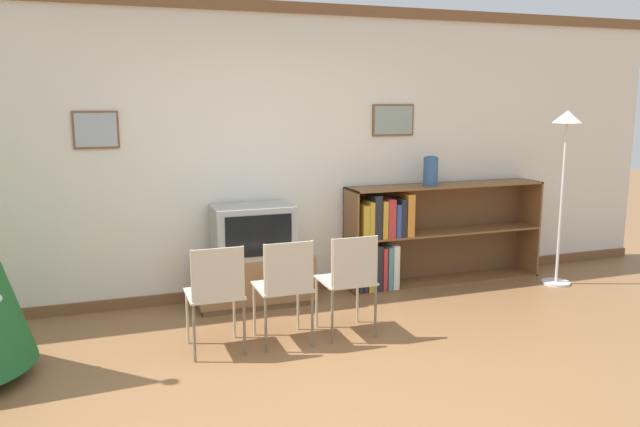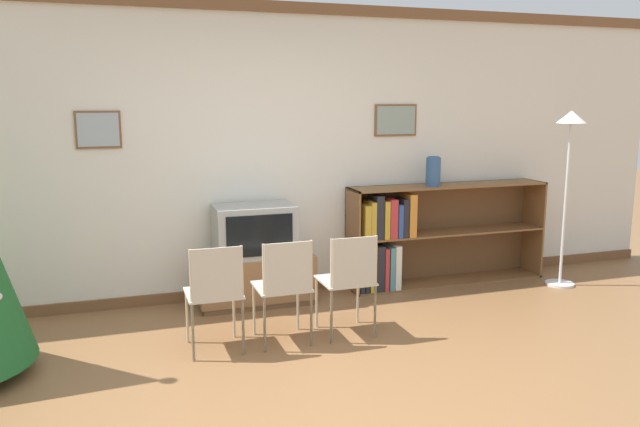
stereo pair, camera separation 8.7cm
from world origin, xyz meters
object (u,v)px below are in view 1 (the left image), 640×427
object	(u,v)px
tv_console	(254,280)
vase	(431,171)
folding_chair_right	(350,278)
folding_chair_left	(216,292)
standing_lamp	(565,152)
folding_chair_center	(285,285)
television	(253,231)
bookshelf	(411,237)

from	to	relation	value
tv_console	vase	distance (m)	2.02
tv_console	folding_chair_right	size ratio (longest dim) A/B	1.27
folding_chair_left	vase	distance (m)	2.63
tv_console	vase	xyz separation A→B (m)	(1.79, 0.02, 0.92)
vase	standing_lamp	size ratio (longest dim) A/B	0.17
tv_console	folding_chair_center	bearing A→B (deg)	-90.00
folding_chair_left	folding_chair_right	world-z (taller)	same
standing_lamp	folding_chair_right	bearing A→B (deg)	-166.25
folding_chair_left	folding_chair_right	bearing A→B (deg)	0.00
television	folding_chair_center	world-z (taller)	television
television	vase	bearing A→B (deg)	0.87
tv_console	folding_chair_right	distance (m)	1.17
vase	standing_lamp	bearing A→B (deg)	-19.45
folding_chair_center	vase	distance (m)	2.18
television	folding_chair_left	distance (m)	1.16
television	standing_lamp	world-z (taller)	standing_lamp
vase	folding_chair_right	bearing A→B (deg)	-140.59
folding_chair_center	bookshelf	world-z (taller)	bookshelf
television	folding_chair_center	size ratio (longest dim) A/B	0.87
tv_console	folding_chair_center	world-z (taller)	folding_chair_center
television	vase	size ratio (longest dim) A/B	2.46
folding_chair_left	standing_lamp	xyz separation A→B (m)	(3.54, 0.61, 0.86)
standing_lamp	tv_console	bearing A→B (deg)	172.29
folding_chair_center	vase	bearing A→B (deg)	30.27
bookshelf	folding_chair_left	bearing A→B (deg)	-153.24
television	bookshelf	xyz separation A→B (m)	(1.62, 0.06, -0.18)
folding_chair_right	bookshelf	xyz separation A→B (m)	(1.10, 1.08, 0.02)
folding_chair_left	vase	size ratio (longest dim) A/B	2.82
folding_chair_right	bookshelf	bearing A→B (deg)	44.44
bookshelf	vase	bearing A→B (deg)	-10.52
television	folding_chair_left	size ratio (longest dim) A/B	0.87
folding_chair_right	standing_lamp	world-z (taller)	standing_lamp
folding_chair_center	vase	size ratio (longest dim) A/B	2.82
bookshelf	folding_chair_center	bearing A→B (deg)	-146.34
folding_chair_right	vase	distance (m)	1.78
tv_console	folding_chair_right	xyz separation A→B (m)	(0.52, -1.02, 0.25)
folding_chair_center	standing_lamp	world-z (taller)	standing_lamp
tv_console	vase	size ratio (longest dim) A/B	3.59
bookshelf	vase	world-z (taller)	vase
folding_chair_left	folding_chair_center	world-z (taller)	same
tv_console	folding_chair_left	size ratio (longest dim) A/B	1.27
tv_console	vase	world-z (taller)	vase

